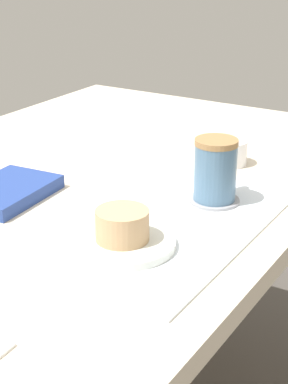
{
  "coord_description": "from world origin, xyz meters",
  "views": [
    {
      "loc": [
        -0.89,
        -0.7,
        1.16
      ],
      "look_at": [
        -0.08,
        -0.2,
        0.76
      ],
      "focal_mm": 60.0,
      "sensor_mm": 36.0,
      "label": 1
    }
  ],
  "objects": [
    {
      "name": "dining_table",
      "position": [
        0.0,
        0.0,
        0.65
      ],
      "size": [
        1.39,
        0.88,
        0.71
      ],
      "color": "beige",
      "rests_on": "ground_plane"
    },
    {
      "name": "placemat",
      "position": [
        -0.08,
        -0.24,
        0.72
      ],
      "size": [
        0.48,
        0.28,
        0.0
      ],
      "primitive_type": "cube",
      "color": "white",
      "rests_on": "dining_table"
    },
    {
      "name": "small_book",
      "position": [
        -0.12,
        0.05,
        0.73
      ],
      "size": [
        0.19,
        0.14,
        0.02
      ],
      "primitive_type": "cube",
      "rotation": [
        0.0,
        0.0,
        0.08
      ],
      "color": "navy",
      "rests_on": "dining_table"
    },
    {
      "name": "coffee_mug",
      "position": [
        0.05,
        -0.27,
        0.78
      ],
      "size": [
        0.11,
        0.07,
        0.11
      ],
      "color": "slate",
      "rests_on": "coffee_coaster"
    },
    {
      "name": "coffee_coaster",
      "position": [
        0.05,
        -0.27,
        0.72
      ],
      "size": [
        0.09,
        0.09,
        0.0
      ],
      "primitive_type": "cylinder",
      "color": "#99999E",
      "rests_on": "placemat"
    },
    {
      "name": "pastry",
      "position": [
        -0.18,
        -0.23,
        0.75
      ],
      "size": [
        0.08,
        0.08,
        0.05
      ],
      "primitive_type": "cylinder",
      "color": "tan",
      "rests_on": "pastry_plate"
    },
    {
      "name": "pastry_plate",
      "position": [
        -0.18,
        -0.23,
        0.72
      ],
      "size": [
        0.16,
        0.16,
        0.01
      ],
      "primitive_type": "cylinder",
      "color": "silver",
      "rests_on": "placemat"
    },
    {
      "name": "sugar_bowl",
      "position": [
        0.25,
        -0.21,
        0.74
      ],
      "size": [
        0.07,
        0.07,
        0.05
      ],
      "primitive_type": "cylinder",
      "color": "white",
      "rests_on": "dining_table"
    }
  ]
}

